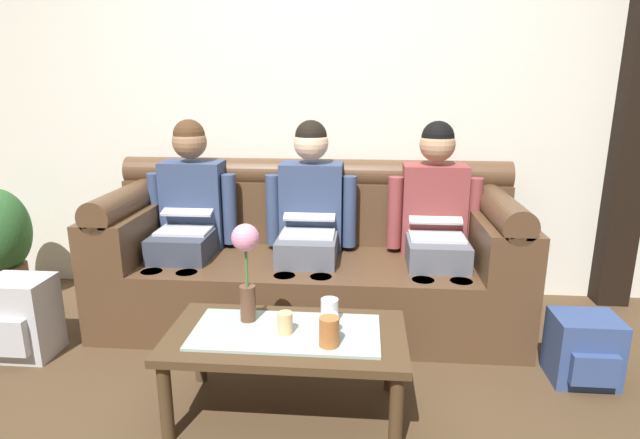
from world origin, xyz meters
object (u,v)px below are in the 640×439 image
(person_right, at_px, (435,218))
(potted_plant, at_px, (0,241))
(backpack_left, at_px, (22,318))
(person_middle, at_px, (310,216))
(person_left, at_px, (189,213))
(coffee_table, at_px, (286,343))
(cup_near_left, at_px, (330,310))
(cup_near_right, at_px, (285,323))
(backpack_right, at_px, (584,350))
(flower_vase, at_px, (246,259))
(cup_far_center, at_px, (329,332))
(couch, at_px, (310,261))
(cup_far_left, at_px, (329,324))

(person_right, relative_size, potted_plant, 1.57)
(backpack_left, bearing_deg, person_middle, 22.35)
(person_left, height_order, backpack_left, person_left)
(coffee_table, xyz_separation_m, cup_near_left, (0.18, 0.11, 0.11))
(cup_near_right, xyz_separation_m, potted_plant, (-2.05, 1.06, -0.02))
(person_middle, height_order, backpack_left, person_middle)
(person_middle, bearing_deg, cup_near_right, -89.97)
(backpack_right, relative_size, potted_plant, 0.43)
(potted_plant, bearing_deg, coffee_table, -26.81)
(person_right, height_order, flower_vase, person_right)
(backpack_left, relative_size, backpack_right, 1.30)
(cup_far_center, bearing_deg, person_middle, 99.96)
(backpack_left, bearing_deg, person_left, 39.53)
(couch, relative_size, backpack_left, 5.64)
(coffee_table, height_order, cup_near_left, cup_near_left)
(coffee_table, distance_m, cup_near_right, 0.11)
(backpack_left, bearing_deg, couch, 22.51)
(cup_near_left, distance_m, cup_far_center, 0.22)
(person_left, xyz_separation_m, cup_near_right, (0.75, -1.01, -0.21))
(person_right, bearing_deg, person_middle, -180.00)
(person_right, bearing_deg, potted_plant, 179.07)
(person_right, distance_m, potted_plant, 2.81)
(cup_far_center, bearing_deg, cup_near_left, 93.46)
(coffee_table, xyz_separation_m, cup_near_right, (0.00, -0.02, 0.10))
(person_middle, relative_size, backpack_left, 2.79)
(person_middle, relative_size, backpack_right, 3.62)
(cup_near_left, relative_size, cup_near_right, 1.11)
(person_right, bearing_deg, cup_near_right, -126.38)
(person_middle, height_order, potted_plant, person_middle)
(couch, bearing_deg, person_left, -179.64)
(person_right, height_order, backpack_left, person_right)
(person_middle, relative_size, potted_plant, 1.57)
(person_middle, height_order, cup_near_left, person_middle)
(couch, relative_size, coffee_table, 2.39)
(person_middle, xyz_separation_m, cup_far_left, (0.19, -1.00, -0.21))
(person_left, relative_size, backpack_right, 3.62)
(couch, distance_m, coffee_table, 1.00)
(coffee_table, bearing_deg, couch, 90.00)
(couch, xyz_separation_m, flower_vase, (-0.18, -0.91, 0.33))
(person_left, xyz_separation_m, cup_far_center, (0.94, -1.10, -0.19))
(couch, bearing_deg, backpack_right, -23.36)
(cup_far_center, bearing_deg, potted_plant, 152.91)
(backpack_right, bearing_deg, person_middle, 156.80)
(person_right, height_order, backpack_right, person_right)
(person_left, distance_m, coffee_table, 1.28)
(cup_near_left, height_order, cup_far_left, cup_near_left)
(backpack_right, bearing_deg, person_left, 164.32)
(cup_far_left, xyz_separation_m, backpack_left, (-1.68, 0.39, -0.23))
(cup_near_left, relative_size, cup_far_left, 1.18)
(person_middle, bearing_deg, backpack_left, -157.65)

